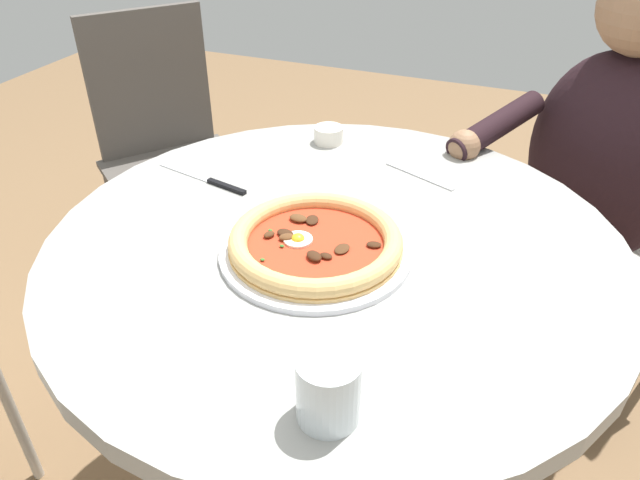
# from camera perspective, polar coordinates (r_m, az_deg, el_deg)

# --- Properties ---
(dining_table) EXTENTS (0.99, 0.99, 0.73)m
(dining_table) POSITION_cam_1_polar(r_m,az_deg,el_deg) (1.10, 1.37, -5.41)
(dining_table) COLOR #999993
(dining_table) RESTS_ON ground
(pizza_on_plate) EXTENTS (0.32, 0.32, 0.04)m
(pizza_on_plate) POSITION_cam_1_polar(r_m,az_deg,el_deg) (0.98, -0.43, -0.34)
(pizza_on_plate) COLOR white
(pizza_on_plate) RESTS_ON dining_table
(water_glass) EXTENTS (0.08, 0.08, 0.09)m
(water_glass) POSITION_cam_1_polar(r_m,az_deg,el_deg) (0.71, 0.81, -14.30)
(water_glass) COLOR silver
(water_glass) RESTS_ON dining_table
(steak_knife) EXTENTS (0.23, 0.06, 0.01)m
(steak_knife) POSITION_cam_1_polar(r_m,az_deg,el_deg) (1.21, -10.11, 5.45)
(steak_knife) COLOR silver
(steak_knife) RESTS_ON dining_table
(ramekin_capers) EXTENTS (0.06, 0.06, 0.04)m
(ramekin_capers) POSITION_cam_1_polar(r_m,az_deg,el_deg) (1.36, 0.83, 10.09)
(ramekin_capers) COLOR white
(ramekin_capers) RESTS_ON dining_table
(fork_utensil) EXTENTS (0.16, 0.07, 0.00)m
(fork_utensil) POSITION_cam_1_polar(r_m,az_deg,el_deg) (1.23, 9.44, 6.05)
(fork_utensil) COLOR #BCBCC1
(fork_utensil) RESTS_ON dining_table
(diner_person) EXTENTS (0.55, 0.43, 1.13)m
(diner_person) POSITION_cam_1_polar(r_m,az_deg,el_deg) (1.60, 23.70, 0.84)
(diner_person) COLOR #282833
(diner_person) RESTS_ON ground
(cafe_chair_diner) EXTENTS (0.56, 0.56, 0.91)m
(cafe_chair_diner) POSITION_cam_1_polar(r_m,az_deg,el_deg) (1.69, 27.04, 3.27)
(cafe_chair_diner) COLOR beige
(cafe_chair_diner) RESTS_ON ground
(cafe_chair_spare_near) EXTENTS (0.57, 0.57, 0.91)m
(cafe_chair_spare_near) POSITION_cam_1_polar(r_m,az_deg,el_deg) (1.89, -14.38, 9.25)
(cafe_chair_spare_near) COLOR #504A45
(cafe_chair_spare_near) RESTS_ON ground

